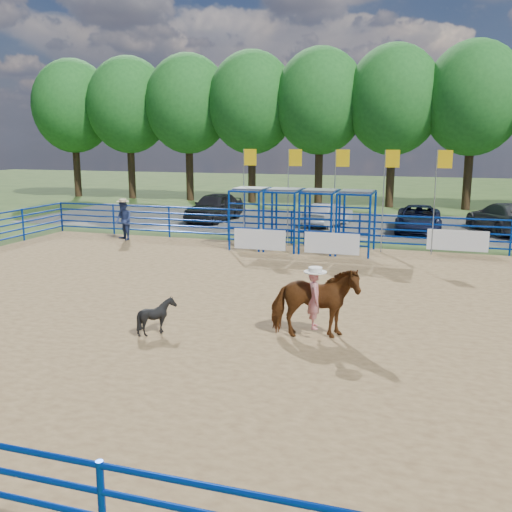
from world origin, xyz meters
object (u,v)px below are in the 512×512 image
calf (157,316)px  car_a (214,207)px  car_c (418,219)px  horse_and_rider (315,300)px  car_b (329,214)px  car_d (504,218)px  spectator_cowboy (124,220)px

calf → car_a: (-5.83, 18.54, 0.36)m
car_c → horse_and_rider: bearing=-97.2°
calf → car_b: size_ratio=0.24×
car_b → car_d: (8.79, 0.39, 0.14)m
horse_and_rider → car_b: bearing=99.3°
horse_and_rider → calf: size_ratio=2.71×
horse_and_rider → car_d: (5.90, 18.11, -0.17)m
horse_and_rider → calf: (-3.65, -0.86, -0.48)m
spectator_cowboy → car_d: 18.68m
calf → spectator_cowboy: spectator_cowboy is taller
spectator_cowboy → car_a: 7.41m
calf → car_b: car_b is taller
horse_and_rider → car_d: size_ratio=0.46×
car_b → car_d: 8.80m
spectator_cowboy → car_a: spectator_cowboy is taller
horse_and_rider → spectator_cowboy: (-11.14, 10.46, 0.02)m
car_b → car_d: bearing=-162.3°
calf → car_b: (0.76, 18.58, 0.17)m
car_d → car_a: bearing=-19.4°
calf → car_c: 18.78m
horse_and_rider → spectator_cowboy: size_ratio=1.27×
car_a → car_b: car_a is taller
spectator_cowboy → car_c: size_ratio=0.40×
car_b → horse_and_rider: bearing=114.5°
horse_and_rider → car_a: size_ratio=0.50×
car_a → car_b: (6.59, 0.04, -0.19)m
horse_and_rider → car_b: horse_and_rider is taller
car_a → car_c: 11.31m
car_a → car_d: bearing=6.5°
spectator_cowboy → car_a: size_ratio=0.40×
spectator_cowboy → car_a: bearing=77.1°
car_b → car_a: bearing=15.6°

